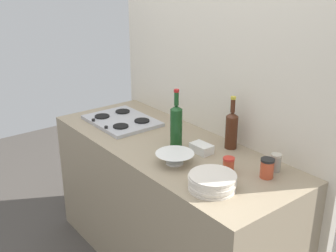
{
  "coord_description": "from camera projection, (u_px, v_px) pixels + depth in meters",
  "views": [
    {
      "loc": [
        1.87,
        -1.46,
        1.93
      ],
      "look_at": [
        0.0,
        0.0,
        1.02
      ],
      "focal_mm": 44.06,
      "sensor_mm": 36.0,
      "label": 1
    }
  ],
  "objects": [
    {
      "name": "counter_block",
      "position": [
        168.0,
        206.0,
        2.75
      ],
      "size": [
        1.8,
        0.7,
        0.9
      ],
      "primitive_type": "cube",
      "color": "tan",
      "rests_on": "ground"
    },
    {
      "name": "backsplash_panel",
      "position": [
        213.0,
        103.0,
        2.74
      ],
      "size": [
        1.9,
        0.06,
        2.19
      ],
      "primitive_type": "cube",
      "color": "beige",
      "rests_on": "ground"
    },
    {
      "name": "mixing_bowl",
      "position": [
        175.0,
        158.0,
        2.31
      ],
      "size": [
        0.22,
        0.22,
        0.06
      ],
      "color": "white",
      "rests_on": "counter_block"
    },
    {
      "name": "condiment_jar_front",
      "position": [
        229.0,
        165.0,
        2.22
      ],
      "size": [
        0.06,
        0.06,
        0.08
      ],
      "color": "#C64C2D",
      "rests_on": "counter_block"
    },
    {
      "name": "condiment_jar_spare",
      "position": [
        267.0,
        168.0,
        2.15
      ],
      "size": [
        0.07,
        0.07,
        0.11
      ],
      "color": "#C64C2D",
      "rests_on": "counter_block"
    },
    {
      "name": "wine_bottle_leftmost",
      "position": [
        232.0,
        129.0,
        2.49
      ],
      "size": [
        0.07,
        0.07,
        0.33
      ],
      "color": "#472314",
      "rests_on": "counter_block"
    },
    {
      "name": "plate_stack",
      "position": [
        212.0,
        182.0,
        2.05
      ],
      "size": [
        0.25,
        0.24,
        0.08
      ],
      "color": "silver",
      "rests_on": "counter_block"
    },
    {
      "name": "wine_bottle_mid_left",
      "position": [
        176.0,
        125.0,
        2.49
      ],
      "size": [
        0.07,
        0.07,
        0.37
      ],
      "color": "#19471E",
      "rests_on": "counter_block"
    },
    {
      "name": "stovetop_hob",
      "position": [
        122.0,
        121.0,
        2.94
      ],
      "size": [
        0.51,
        0.39,
        0.04
      ],
      "color": "#B2B2B7",
      "rests_on": "counter_block"
    },
    {
      "name": "butter_dish",
      "position": [
        201.0,
        148.0,
        2.46
      ],
      "size": [
        0.14,
        0.09,
        0.05
      ],
      "primitive_type": "cube",
      "rotation": [
        0.0,
        0.0,
        0.03
      ],
      "color": "white",
      "rests_on": "counter_block"
    },
    {
      "name": "condiment_jar_rear",
      "position": [
        276.0,
        163.0,
        2.22
      ],
      "size": [
        0.06,
        0.06,
        0.1
      ],
      "color": "#9E998C",
      "rests_on": "counter_block"
    }
  ]
}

